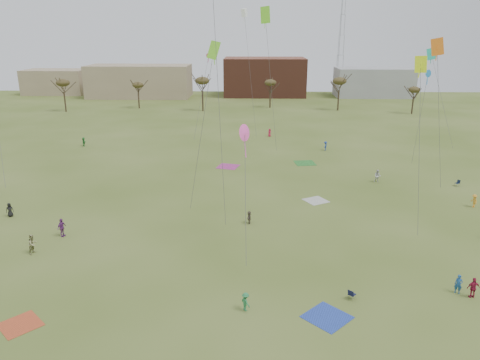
{
  "coord_description": "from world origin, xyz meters",
  "views": [
    {
      "loc": [
        1.27,
        -33.21,
        20.21
      ],
      "look_at": [
        0.0,
        12.0,
        5.5
      ],
      "focal_mm": 34.33,
      "sensor_mm": 36.0,
      "label": 1
    }
  ],
  "objects_px": {
    "spectator_fore_a": "(473,288)",
    "radio_tower": "(341,34)",
    "flyer_near_center": "(246,302)",
    "camp_chair_center": "(352,296)",
    "camp_chair_right": "(457,184)",
    "flyer_near_right": "(458,284)"
  },
  "relations": [
    {
      "from": "camp_chair_center",
      "to": "radio_tower",
      "type": "bearing_deg",
      "value": -57.83
    },
    {
      "from": "flyer_near_center",
      "to": "camp_chair_right",
      "type": "distance_m",
      "value": 41.5
    },
    {
      "from": "camp_chair_center",
      "to": "camp_chair_right",
      "type": "relative_size",
      "value": 1.0
    },
    {
      "from": "spectator_fore_a",
      "to": "camp_chair_center",
      "type": "xyz_separation_m",
      "value": [
        -9.63,
        -0.5,
        -0.61
      ]
    },
    {
      "from": "flyer_near_center",
      "to": "flyer_near_right",
      "type": "bearing_deg",
      "value": -115.37
    },
    {
      "from": "camp_chair_center",
      "to": "camp_chair_right",
      "type": "xyz_separation_m",
      "value": [
        20.11,
        28.4,
        0.0
      ]
    },
    {
      "from": "flyer_near_center",
      "to": "camp_chair_right",
      "type": "height_order",
      "value": "flyer_near_center"
    },
    {
      "from": "spectator_fore_a",
      "to": "radio_tower",
      "type": "height_order",
      "value": "radio_tower"
    },
    {
      "from": "radio_tower",
      "to": "camp_chair_right",
      "type": "bearing_deg",
      "value": -90.39
    },
    {
      "from": "spectator_fore_a",
      "to": "radio_tower",
      "type": "relative_size",
      "value": 0.04
    },
    {
      "from": "camp_chair_center",
      "to": "radio_tower",
      "type": "xyz_separation_m",
      "value": [
        20.78,
        126.36,
        18.95
      ]
    },
    {
      "from": "camp_chair_center",
      "to": "camp_chair_right",
      "type": "height_order",
      "value": "same"
    },
    {
      "from": "radio_tower",
      "to": "spectator_fore_a",
      "type": "bearing_deg",
      "value": -95.06
    },
    {
      "from": "flyer_near_right",
      "to": "radio_tower",
      "type": "relative_size",
      "value": 0.04
    },
    {
      "from": "flyer_near_center",
      "to": "flyer_near_right",
      "type": "xyz_separation_m",
      "value": [
        17.12,
        2.91,
        0.06
      ]
    },
    {
      "from": "spectator_fore_a",
      "to": "radio_tower",
      "type": "distance_m",
      "value": 127.68
    },
    {
      "from": "camp_chair_right",
      "to": "camp_chair_center",
      "type": "bearing_deg",
      "value": -56.61
    },
    {
      "from": "spectator_fore_a",
      "to": "camp_chair_right",
      "type": "height_order",
      "value": "spectator_fore_a"
    },
    {
      "from": "flyer_near_right",
      "to": "camp_chair_right",
      "type": "height_order",
      "value": "flyer_near_right"
    },
    {
      "from": "flyer_near_center",
      "to": "camp_chair_center",
      "type": "bearing_deg",
      "value": -113.02
    },
    {
      "from": "radio_tower",
      "to": "flyer_near_center",
      "type": "bearing_deg",
      "value": -102.82
    },
    {
      "from": "spectator_fore_a",
      "to": "camp_chair_right",
      "type": "distance_m",
      "value": 29.81
    }
  ]
}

